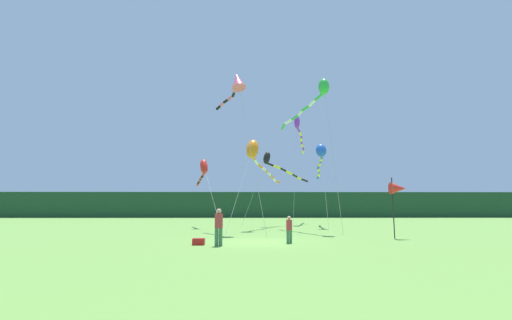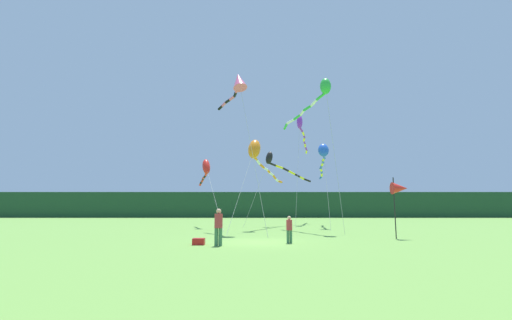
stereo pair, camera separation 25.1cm
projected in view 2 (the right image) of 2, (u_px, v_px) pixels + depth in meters
ground_plane at (256, 242)px, 17.80m from camera, size 120.00×120.00×0.00m
distant_treeline at (255, 205)px, 62.69m from camera, size 108.00×3.86×4.46m
person_adult at (217, 225)px, 16.07m from camera, size 0.37×0.37×1.70m
person_child at (288, 228)px, 17.24m from camera, size 0.29×0.29×1.34m
cooler_box at (197, 242)px, 16.47m from camera, size 0.56×0.43×0.31m
banner_flag_pole at (398, 189)px, 20.15m from camera, size 0.90×0.70×3.48m
kite_red at (204, 169)px, 31.01m from camera, size 3.17×7.92×6.20m
kite_purple at (299, 127)px, 37.93m from camera, size 2.86×11.28×11.74m
kite_orange at (255, 153)px, 28.22m from camera, size 4.47×11.17×7.35m
kite_green at (318, 94)px, 26.33m from camera, size 3.32×7.76×11.26m
kite_black at (275, 163)px, 34.22m from camera, size 7.09×6.74×7.21m
kite_rainbow at (237, 83)px, 25.50m from camera, size 3.86×6.97×11.70m
kite_blue at (322, 155)px, 31.50m from camera, size 1.43×9.55×7.46m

